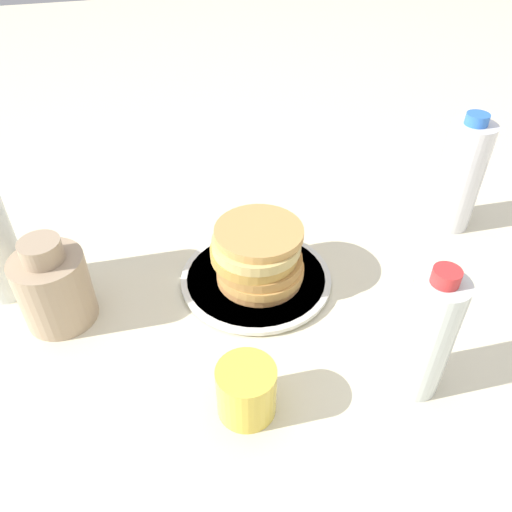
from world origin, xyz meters
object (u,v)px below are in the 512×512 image
Objects in this scene: juice_glass at (246,390)px; water_bottle_far at (427,336)px; water_bottle_near at (460,176)px; plate at (256,278)px; cream_jug at (54,286)px; pancake_stack at (258,255)px.

water_bottle_far is (0.22, -0.02, 0.05)m from juice_glass.
water_bottle_near is at bearing 51.83° from water_bottle_far.
plate is 0.24m from juice_glass.
cream_jug is 0.66× the size of water_bottle_near.
pancake_stack reaches higher than plate.
juice_glass is (-0.08, -0.22, -0.02)m from pancake_stack.
pancake_stack is at bearing -49.02° from plate.
water_bottle_near is (0.39, 0.07, 0.04)m from pancake_stack.
cream_jug is (-0.30, 0.01, 0.00)m from pancake_stack.
pancake_stack is at bearing 121.02° from water_bottle_far.
plate is 1.70× the size of cream_jug.
pancake_stack is 0.30m from cream_jug.
water_bottle_near is (0.69, 0.06, 0.04)m from cream_jug.
water_bottle_far is at bearing -28.87° from cream_jug.
juice_glass is at bearing -45.10° from cream_jug.
pancake_stack is 0.69× the size of water_bottle_near.
juice_glass is 0.55m from water_bottle_near.
water_bottle_near reaches higher than water_bottle_far.
juice_glass is at bearing 174.93° from water_bottle_far.
plate is 0.40m from water_bottle_near.
pancake_stack is 0.75× the size of water_bottle_far.
water_bottle_near reaches higher than pancake_stack.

